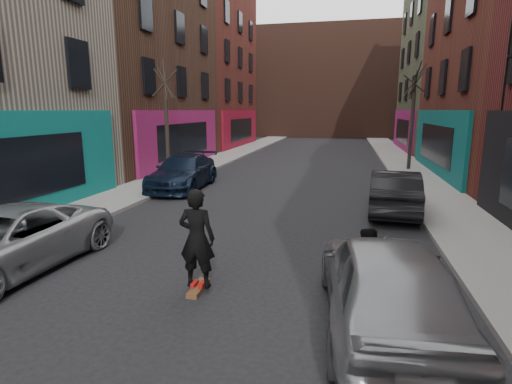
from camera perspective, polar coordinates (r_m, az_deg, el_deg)
The scene contains 12 objects.
sidewalk_left at distance 32.08m, azimuth -3.33°, elevation 5.44°, with size 2.50×84.00×0.13m, color gray.
sidewalk_right at distance 31.05m, azimuth 19.51°, elevation 4.59°, with size 2.50×84.00×0.13m, color gray.
building_far at distance 56.81m, azimuth 10.48°, elevation 14.97°, with size 40.00×10.00×14.00m, color #47281E.
tree_left_far at distance 20.61m, azimuth -12.72°, elevation 10.99°, with size 2.00×2.00×6.50m, color black, non-canonical shape.
tree_right_far at distance 24.91m, azimuth 21.50°, elevation 10.88°, with size 2.00×2.00×6.80m, color black, non-canonical shape.
parked_left_far at distance 10.33m, azimuth -32.34°, elevation -6.02°, with size 2.33×5.05×1.40m, color #93979B.
parked_left_end at distance 18.43m, azimuth -10.36°, elevation 2.85°, with size 2.12×5.22×1.52m, color black.
parked_right_far at distance 6.83m, azimuth 18.07°, elevation -12.21°, with size 1.93×4.80×1.64m, color gray.
parked_right_end at distance 14.60m, azimuth 19.13°, elevation 0.05°, with size 1.57×4.51×1.49m, color black.
skateboard at distance 8.22m, azimuth -8.22°, elevation -13.42°, with size 0.22×0.80×0.10m, color brown.
skateboarder at distance 7.84m, azimuth -8.44°, elevation -6.58°, with size 0.72×0.47×1.96m, color black.
pedestrian at distance 7.39m, azimuth 15.31°, elevation -10.59°, with size 0.93×0.91×1.52m.
Camera 1 is at (2.59, -0.64, 3.51)m, focal length 28.00 mm.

